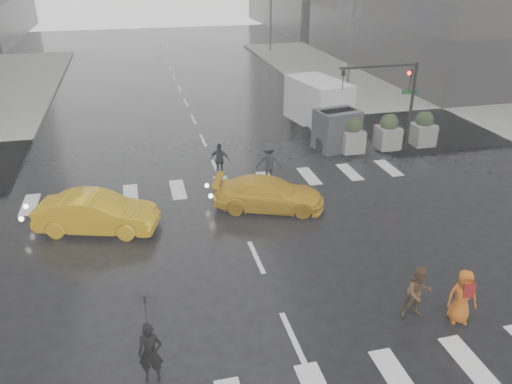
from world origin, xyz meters
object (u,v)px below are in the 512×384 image
object	(u,v)px
pedestrian_orange	(462,296)
taxi_mid	(97,213)
pedestrian_brown	(418,293)
traffic_signal_pole	(395,90)
box_truck	(323,109)

from	to	relation	value
pedestrian_orange	taxi_mid	distance (m)	12.45
pedestrian_brown	pedestrian_orange	distance (m)	1.16
traffic_signal_pole	pedestrian_brown	xyz separation A→B (m)	(-5.42, -12.02, -2.41)
traffic_signal_pole	taxi_mid	size ratio (longest dim) A/B	1.04
pedestrian_orange	taxi_mid	xyz separation A→B (m)	(-9.85, 7.62, -0.10)
traffic_signal_pole	pedestrian_orange	size ratio (longest dim) A/B	2.80
pedestrian_brown	pedestrian_orange	world-z (taller)	pedestrian_orange
pedestrian_brown	pedestrian_orange	xyz separation A→B (m)	(1.08, -0.44, 0.01)
box_truck	pedestrian_brown	bearing A→B (deg)	-111.20
pedestrian_brown	box_truck	size ratio (longest dim) A/B	0.28
traffic_signal_pole	pedestrian_orange	xyz separation A→B (m)	(-4.35, -12.46, -2.40)
pedestrian_orange	taxi_mid	world-z (taller)	pedestrian_orange
taxi_mid	box_truck	distance (m)	14.00
taxi_mid	box_truck	world-z (taller)	box_truck
traffic_signal_pole	box_truck	size ratio (longest dim) A/B	0.79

